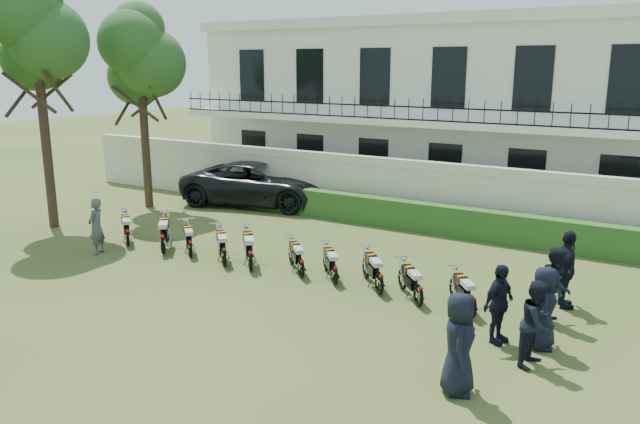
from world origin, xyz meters
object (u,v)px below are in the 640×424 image
object	(u,v)px
motorcycle_8	(419,290)
officer_1	(537,323)
officer_5	(566,270)
motorcycle_6	(335,270)
motorcycle_1	(163,239)
motorcycle_3	(224,251)
motorcycle_2	(190,244)
motorcycle_7	(379,278)
officer_3	(543,308)
inspector	(96,227)
suv	(260,184)
motorcycle_0	(127,233)
motorcycle_4	(250,255)
officer_0	(459,343)
officer_2	(499,304)
motorcycle_5	(301,263)
tree_west_mid	(35,30)
officer_4	(556,285)
tree_west_near	(140,56)
motorcycle_9	(472,301)

from	to	relation	value
motorcycle_8	officer_1	bearing A→B (deg)	-69.48
officer_5	motorcycle_6	bearing A→B (deg)	86.32
motorcycle_1	motorcycle_3	bearing A→B (deg)	-39.10
motorcycle_2	motorcycle_7	xyz separation A→B (m)	(6.09, 0.18, 0.02)
motorcycle_8	officer_3	xyz separation A→B (m)	(2.94, -0.70, 0.42)
inspector	officer_5	size ratio (longest dim) A/B	0.91
suv	motorcycle_0	bearing A→B (deg)	167.66
motorcycle_6	officer_1	size ratio (longest dim) A/B	0.79
motorcycle_4	officer_0	xyz separation A→B (m)	(7.05, -3.26, 0.43)
motorcycle_4	inspector	size ratio (longest dim) A/B	0.90
officer_2	officer_3	xyz separation A→B (m)	(0.83, 0.22, 0.02)
motorcycle_2	motorcycle_5	size ratio (longest dim) A/B	1.03
tree_west_mid	suv	distance (m)	9.69
officer_4	motorcycle_3	bearing A→B (deg)	92.18
motorcycle_0	motorcycle_8	distance (m)	9.70
officer_2	motorcycle_6	bearing A→B (deg)	92.03
officer_4	motorcycle_0	bearing A→B (deg)	90.66
motorcycle_0	officer_1	bearing A→B (deg)	-57.58
tree_west_near	motorcycle_7	bearing A→B (deg)	-18.36
motorcycle_7	officer_5	xyz separation A→B (m)	(4.04, 1.58, 0.47)
motorcycle_2	motorcycle_3	distance (m)	1.40
suv	officer_2	xyz separation A→B (m)	(11.94, -7.83, -0.03)
motorcycle_3	officer_1	world-z (taller)	officer_1
motorcycle_9	officer_4	bearing A→B (deg)	-13.38
motorcycle_1	motorcycle_5	distance (m)	4.70
motorcycle_1	officer_3	distance (m)	11.10
motorcycle_4	motorcycle_9	distance (m)	6.22
motorcycle_4	officer_1	xyz separation A→B (m)	(7.96, -1.49, 0.35)
officer_1	motorcycle_2	bearing A→B (deg)	90.56
motorcycle_2	officer_4	world-z (taller)	officer_4
inspector	officer_1	size ratio (longest dim) A/B	1.01
inspector	motorcycle_6	bearing A→B (deg)	80.04
motorcycle_0	suv	distance (m)	7.05
tree_west_mid	motorcycle_5	xyz separation A→B (m)	(10.40, -0.03, -6.24)
tree_west_near	motorcycle_8	xyz separation A→B (m)	(13.36, -4.28, -5.46)
motorcycle_1	motorcycle_9	bearing A→B (deg)	-39.72
officer_3	motorcycle_6	bearing A→B (deg)	63.53
officer_0	officer_3	size ratio (longest dim) A/B	1.08
suv	officer_2	bearing A→B (deg)	-136.63
motorcycle_8	officer_4	distance (m)	3.02
motorcycle_4	officer_2	xyz separation A→B (m)	(7.06, -0.89, 0.34)
motorcycle_0	officer_5	distance (m)	12.76
tree_west_mid	inspector	distance (m)	7.16
motorcycle_3	officer_0	distance (m)	8.57
motorcycle_6	officer_3	world-z (taller)	officer_3
tree_west_near	officer_4	size ratio (longest dim) A/B	4.57
officer_2	tree_west_near	bearing A→B (deg)	87.89
officer_2	suv	bearing A→B (deg)	73.19
tree_west_near	motorcycle_5	size ratio (longest dim) A/B	6.05
motorcycle_8	tree_west_near	bearing A→B (deg)	119.52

